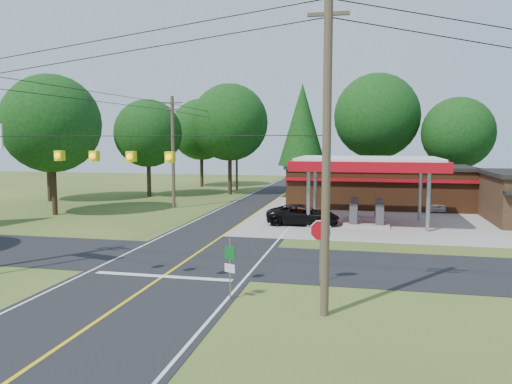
% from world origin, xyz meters
% --- Properties ---
extents(ground, '(120.00, 120.00, 0.00)m').
position_xyz_m(ground, '(0.00, 0.00, 0.00)').
color(ground, '#3D581F').
rests_on(ground, ground).
extents(main_highway, '(8.00, 120.00, 0.02)m').
position_xyz_m(main_highway, '(0.00, 0.00, 0.01)').
color(main_highway, black).
rests_on(main_highway, ground).
extents(cross_road, '(70.00, 7.00, 0.02)m').
position_xyz_m(cross_road, '(0.00, 0.00, 0.01)').
color(cross_road, black).
rests_on(cross_road, ground).
extents(lane_center_yellow, '(0.15, 110.00, 0.00)m').
position_xyz_m(lane_center_yellow, '(0.00, 0.00, 0.03)').
color(lane_center_yellow, yellow).
rests_on(lane_center_yellow, main_highway).
extents(gas_canopy, '(10.60, 7.40, 4.88)m').
position_xyz_m(gas_canopy, '(9.00, 13.00, 4.27)').
color(gas_canopy, gray).
rests_on(gas_canopy, ground).
extents(convenience_store, '(16.40, 7.55, 3.80)m').
position_xyz_m(convenience_store, '(10.00, 22.98, 1.92)').
color(convenience_store, brown).
rests_on(convenience_store, ground).
extents(utility_pole_near_right, '(1.80, 0.30, 11.50)m').
position_xyz_m(utility_pole_near_right, '(7.50, -7.00, 5.96)').
color(utility_pole_near_right, '#473828').
rests_on(utility_pole_near_right, ground).
extents(utility_pole_far_left, '(1.80, 0.30, 10.00)m').
position_xyz_m(utility_pole_far_left, '(-8.00, 18.00, 5.20)').
color(utility_pole_far_left, '#473828').
rests_on(utility_pole_far_left, ground).
extents(utility_pole_north, '(0.30, 0.30, 9.50)m').
position_xyz_m(utility_pole_north, '(-6.50, 35.00, 4.75)').
color(utility_pole_north, '#473828').
rests_on(utility_pole_north, ground).
extents(overhead_beacons, '(17.04, 2.04, 1.03)m').
position_xyz_m(overhead_beacons, '(-1.00, -6.00, 6.21)').
color(overhead_beacons, black).
rests_on(overhead_beacons, ground).
extents(treeline_backdrop, '(70.27, 51.59, 13.30)m').
position_xyz_m(treeline_backdrop, '(0.82, 24.01, 7.49)').
color(treeline_backdrop, '#332316').
rests_on(treeline_backdrop, ground).
extents(suv_car, '(5.47, 5.47, 1.45)m').
position_xyz_m(suv_car, '(4.50, 11.44, 0.73)').
color(suv_car, black).
rests_on(suv_car, ground).
extents(sedan_car, '(4.02, 4.02, 1.25)m').
position_xyz_m(sedan_car, '(14.69, 21.00, 0.63)').
color(sedan_car, silver).
rests_on(sedan_car, ground).
extents(octagonal_stop_sign, '(0.95, 0.11, 2.77)m').
position_xyz_m(octagonal_stop_sign, '(7.00, -3.01, 2.08)').
color(octagonal_stop_sign, gray).
rests_on(octagonal_stop_sign, ground).
extents(route_sign_post, '(0.46, 0.22, 2.38)m').
position_xyz_m(route_sign_post, '(3.80, -6.02, 1.42)').
color(route_sign_post, gray).
rests_on(route_sign_post, ground).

